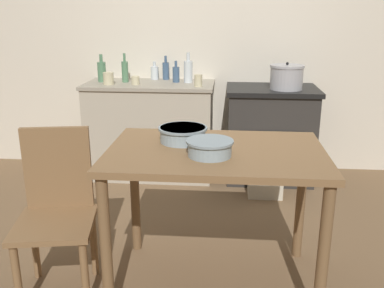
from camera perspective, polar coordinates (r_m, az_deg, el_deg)
ground_plane at (r=2.90m, az=-0.78°, el=-13.30°), size 14.00×14.00×0.00m
wall_back at (r=4.08m, az=1.42°, el=14.49°), size 8.00×0.07×2.55m
counter_cabinet at (r=3.96m, az=-5.49°, el=1.96°), size 1.15×0.58×0.86m
stove at (r=3.92m, az=10.34°, el=1.41°), size 0.79×0.59×0.84m
work_table at (r=2.24m, az=3.16°, el=-3.52°), size 1.12×0.75×0.79m
chair at (r=2.42m, az=-17.60°, el=-8.20°), size 0.46×0.46×0.89m
flour_sack at (r=3.59m, az=9.76°, el=-4.32°), size 0.28×0.20×0.33m
stock_pot at (r=3.75m, az=12.49°, el=8.71°), size 0.29×0.29×0.23m
mixing_bowl_large at (r=2.09m, az=2.38°, el=-0.40°), size 0.23×0.23×0.08m
mixing_bowl_small at (r=2.32m, az=-1.22°, el=1.42°), size 0.27×0.27×0.08m
bottle_far_left at (r=3.85m, az=-0.51°, el=9.70°), size 0.08×0.08×0.27m
bottle_left at (r=4.06m, az=-5.00°, el=9.47°), size 0.07×0.07×0.17m
bottle_mid_left at (r=3.88m, az=-2.14°, el=9.31°), size 0.06×0.06×0.19m
bottle_center_left at (r=3.99m, az=-11.94°, el=9.48°), size 0.08×0.08×0.24m
bottle_center at (r=4.04m, az=-3.51°, el=9.77°), size 0.06×0.06×0.22m
bottle_center_right at (r=3.93m, az=-8.93°, el=9.59°), size 0.06×0.06×0.26m
cup_mid_right at (r=3.78m, az=-7.55°, el=8.41°), size 0.07×0.07×0.08m
cup_right at (r=3.66m, az=0.84°, el=8.47°), size 0.07×0.07×0.10m
cup_far_right at (r=3.83m, az=-11.09°, el=8.58°), size 0.09×0.09×0.10m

